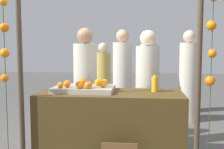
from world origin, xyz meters
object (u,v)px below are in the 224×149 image
object	(u,v)px
orange_0	(83,82)
juice_bottle	(155,84)
vendor_right	(147,93)
stall_counter	(111,127)
orange_1	(103,84)
vendor_left	(85,90)

from	to	relation	value
orange_0	juice_bottle	xyz separation A→B (m)	(0.90, -0.03, -0.01)
vendor_right	orange_0	bearing A→B (deg)	-149.48
juice_bottle	vendor_right	bearing A→B (deg)	98.40
stall_counter	juice_bottle	bearing A→B (deg)	9.30
orange_0	stall_counter	bearing A→B (deg)	-17.76
orange_1	vendor_left	distance (m)	0.76
orange_0	vendor_right	xyz separation A→B (m)	(0.82, 0.48, -0.20)
stall_counter	vendor_right	xyz separation A→B (m)	(0.45, 0.60, 0.33)
stall_counter	orange_0	bearing A→B (deg)	162.24
stall_counter	orange_1	bearing A→B (deg)	-169.94
stall_counter	vendor_right	bearing A→B (deg)	53.15
orange_1	vendor_right	world-z (taller)	vendor_right
stall_counter	vendor_right	size ratio (longest dim) A/B	1.05
juice_bottle	vendor_right	world-z (taller)	vendor_right
orange_1	vendor_left	bearing A→B (deg)	118.02
orange_0	orange_1	size ratio (longest dim) A/B	0.98
orange_1	juice_bottle	distance (m)	0.63
orange_1	vendor_left	xyz separation A→B (m)	(-0.35, 0.65, -0.18)
orange_0	vendor_left	xyz separation A→B (m)	(-0.07, 0.52, -0.18)
orange_0	orange_1	xyz separation A→B (m)	(0.28, -0.13, 0.00)
orange_1	vendor_left	world-z (taller)	vendor_left
vendor_left	orange_1	bearing A→B (deg)	-61.98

